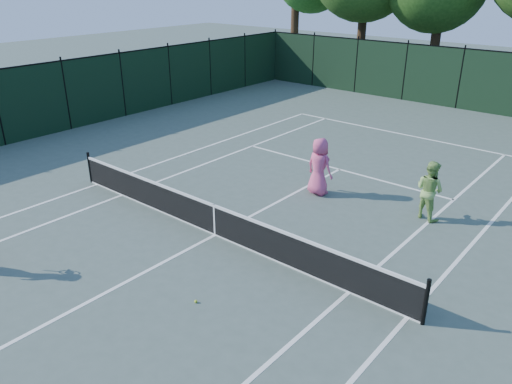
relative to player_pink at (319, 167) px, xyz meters
The scene contains 13 objects.
ground 4.25m from the player_pink, 98.11° to the right, with size 90.00×90.00×0.00m, color #47564D.
sideline_doubles_left 7.39m from the player_pink, 145.91° to the right, with size 0.10×23.77×0.01m, color white.
sideline_doubles_right 6.46m from the player_pink, 39.99° to the right, with size 0.10×23.77×0.01m, color white.
sideline_singles_left 6.31m from the player_pink, 138.84° to the right, with size 0.10×23.77×0.01m, color white.
sideline_singles_right 5.49m from the player_pink, 49.34° to the right, with size 0.10×23.77×0.01m, color white.
baseline_far 7.85m from the player_pink, 94.31° to the left, with size 10.97×0.10×0.01m, color white.
service_line_far 2.54m from the player_pink, 104.35° to the left, with size 8.23×0.10×0.01m, color white.
center_service_line 4.25m from the player_pink, 98.11° to the right, with size 0.10×12.80×0.01m, color white.
tennis_net 4.17m from the player_pink, 98.11° to the right, with size 11.69×0.09×1.06m.
fence_far 13.92m from the player_pink, 92.41° to the left, with size 24.00×0.05×3.00m, color black.
player_pink is the anchor object (origin of this frame).
player_green 3.38m from the player_pink, ahead, with size 1.00×0.88×1.73m.
loose_ball_midcourt 6.71m from the player_pink, 79.55° to the right, with size 0.07×0.07×0.07m, color #B8D22B.
Camera 1 is at (8.43, -8.37, 6.47)m, focal length 35.00 mm.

